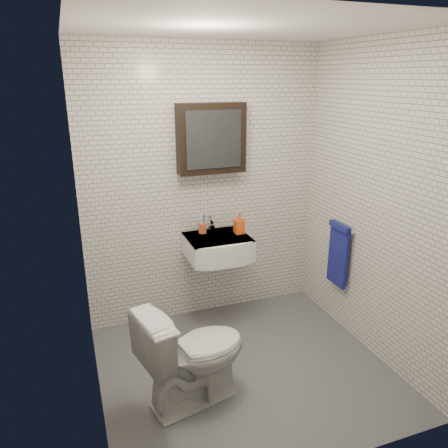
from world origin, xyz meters
name	(u,v)px	position (x,y,z in m)	size (l,w,h in m)	color
ground	(244,368)	(0.00, 0.00, 0.01)	(2.20, 2.00, 0.01)	#4C4E53
room_shell	(247,190)	(0.00, 0.00, 1.47)	(2.22, 2.02, 2.51)	silver
washbasin	(219,248)	(0.05, 0.73, 0.76)	(0.55, 0.50, 0.20)	white
faucet	(212,224)	(0.05, 0.93, 0.92)	(0.06, 0.20, 0.15)	silver
mirror_cabinet	(211,138)	(0.05, 0.93, 1.70)	(0.60, 0.15, 0.60)	black
towel_rail	(338,252)	(1.04, 0.35, 0.72)	(0.09, 0.30, 0.58)	silver
toothbrush_cup	(202,228)	(-0.05, 0.91, 0.90)	(0.07, 0.07, 0.20)	#B5562D
soap_bottle	(239,223)	(0.27, 0.79, 0.95)	(0.09, 0.09, 0.19)	orange
toilet	(194,353)	(-0.47, -0.19, 0.39)	(0.43, 0.76, 0.77)	silver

